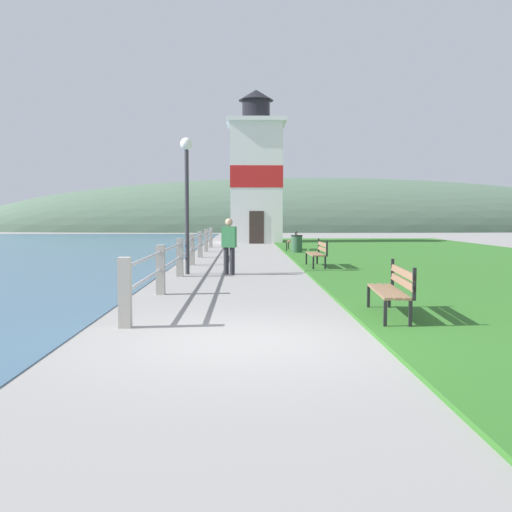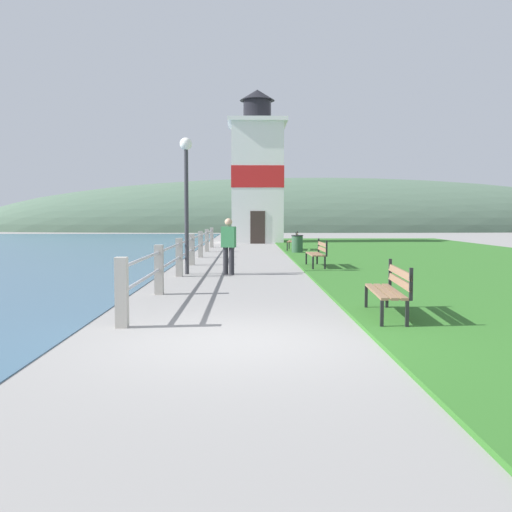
% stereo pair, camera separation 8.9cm
% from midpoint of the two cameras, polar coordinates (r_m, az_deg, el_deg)
% --- Properties ---
extents(ground_plane, '(160.00, 160.00, 0.00)m').
position_cam_midpoint_polar(ground_plane, '(7.84, -1.85, -8.53)').
color(ground_plane, gray).
extents(grass_verge, '(12.00, 40.74, 0.06)m').
position_cam_midpoint_polar(grass_verge, '(22.67, 18.92, -0.42)').
color(grass_verge, '#2D6623').
rests_on(grass_verge, ground_plane).
extents(seawall_railing, '(0.18, 22.27, 1.08)m').
position_cam_midpoint_polar(seawall_railing, '(19.81, -6.56, 0.85)').
color(seawall_railing, '#A8A399').
rests_on(seawall_railing, ground_plane).
extents(park_bench_near, '(0.61, 1.86, 0.94)m').
position_cam_midpoint_polar(park_bench_near, '(9.61, 13.31, -3.05)').
color(park_bench_near, brown).
rests_on(park_bench_near, ground_plane).
extents(park_bench_midway, '(0.50, 1.80, 0.94)m').
position_cam_midpoint_polar(park_bench_midway, '(18.56, 6.10, 0.41)').
color(park_bench_midway, brown).
rests_on(park_bench_midway, ground_plane).
extents(park_bench_far, '(0.69, 1.79, 0.94)m').
position_cam_midpoint_polar(park_bench_far, '(27.70, 3.65, 1.61)').
color(park_bench_far, brown).
rests_on(park_bench_far, ground_plane).
extents(lighthouse, '(3.69, 3.69, 9.66)m').
position_cam_midpoint_polar(lighthouse, '(36.67, -0.07, 8.05)').
color(lighthouse, white).
rests_on(lighthouse, ground_plane).
extents(person_strolling, '(0.44, 0.31, 1.64)m').
position_cam_midpoint_polar(person_strolling, '(16.46, -2.86, 1.18)').
color(person_strolling, '#28282D').
rests_on(person_strolling, ground_plane).
extents(trash_bin, '(0.54, 0.54, 0.84)m').
position_cam_midpoint_polar(trash_bin, '(25.76, 3.99, 1.17)').
color(trash_bin, '#2D5138').
rests_on(trash_bin, ground_plane).
extents(lamp_post, '(0.36, 0.36, 3.96)m').
position_cam_midpoint_polar(lamp_post, '(16.77, -7.10, 7.54)').
color(lamp_post, '#333338').
rests_on(lamp_post, ground_plane).
extents(distant_hillside, '(80.00, 16.00, 12.00)m').
position_cam_midpoint_polar(distant_hillside, '(65.31, 5.81, 2.52)').
color(distant_hillside, '#4C6651').
rests_on(distant_hillside, ground_plane).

